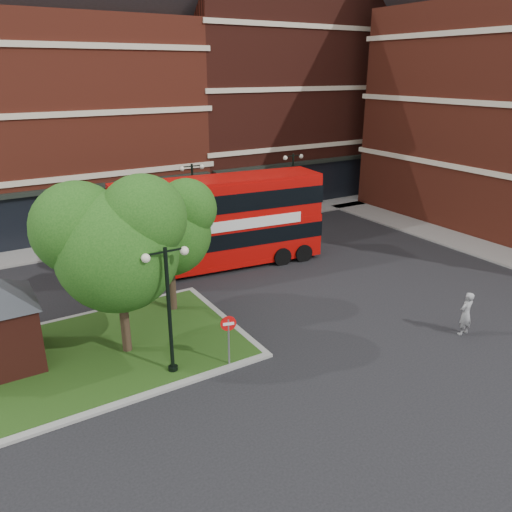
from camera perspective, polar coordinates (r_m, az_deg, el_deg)
ground at (r=21.54m, az=4.59°, el=-9.22°), size 120.00×120.00×0.00m
pavement_far at (r=35.09m, az=-11.33°, el=2.51°), size 44.00×3.00×0.12m
pavement_side at (r=34.17m, az=25.58°, el=0.35°), size 3.00×28.00×0.12m
terrace_far_right at (r=46.52m, az=1.51°, el=17.21°), size 18.00×12.00×16.00m
traffic_island at (r=21.15m, az=-18.78°, el=-10.76°), size 12.60×7.60×0.15m
tree_island_west at (r=19.11m, az=-16.01°, el=1.82°), size 5.40×4.71×7.21m
tree_island_east at (r=22.42m, az=-10.27°, el=3.53°), size 4.46×3.90×6.29m
lamp_island at (r=18.04m, az=-9.94°, el=-5.56°), size 1.72×0.36×5.00m
lamp_far_left at (r=33.27m, az=-7.19°, el=6.72°), size 1.72×0.36×5.00m
lamp_far_right at (r=37.17m, az=4.20°, el=8.28°), size 1.72×0.36×5.00m
bus at (r=28.07m, az=-4.16°, el=4.51°), size 12.01×4.01×4.50m
woman at (r=23.06m, az=22.85°, el=-6.08°), size 0.73×0.49×1.94m
car_silver at (r=32.11m, az=-15.83°, el=1.69°), size 4.50×2.29×1.47m
car_white at (r=35.54m, az=-6.58°, el=4.09°), size 4.40×1.93×1.41m
no_entry_sign at (r=18.79m, az=-3.17°, el=-8.57°), size 0.58×0.21×2.15m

